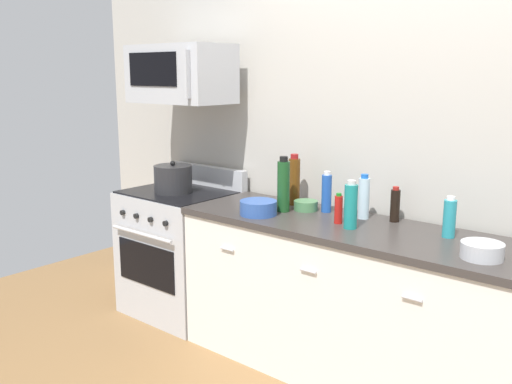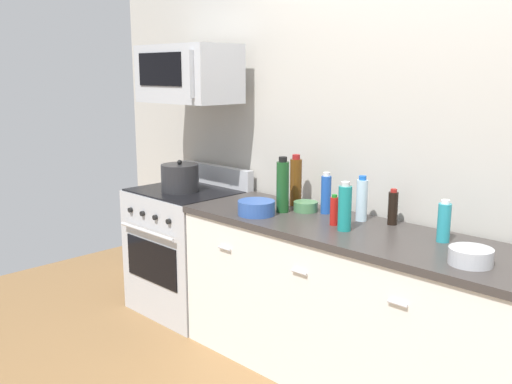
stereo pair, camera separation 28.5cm
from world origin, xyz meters
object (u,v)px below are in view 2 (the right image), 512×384
at_px(microwave, 188,74).
at_px(bottle_dish_soap, 444,222).
at_px(bottle_sparkling_teal, 345,208).
at_px(bowl_blue_mixing, 256,207).
at_px(bottle_soy_sauce_dark, 393,208).
at_px(stockpot, 180,178).
at_px(bowl_green_glaze, 306,206).
at_px(bottle_wine_green, 283,186).
at_px(bottle_water_clear, 362,200).
at_px(range_oven, 188,249).
at_px(bottle_wine_amber, 296,181).
at_px(bottle_hot_sauce_red, 334,211).
at_px(bowl_steel_prep, 471,256).
at_px(bottle_soda_blue, 326,194).

xyz_separation_m(microwave, bottle_dish_soap, (1.94, 0.07, -0.73)).
height_order(bottle_sparkling_teal, bowl_blue_mixing, bottle_sparkling_teal).
height_order(bottle_soy_sauce_dark, stockpot, stockpot).
bearing_deg(bowl_blue_mixing, bowl_green_glaze, 61.09).
bearing_deg(bottle_soy_sauce_dark, bottle_sparkling_teal, -112.48).
bearing_deg(bottle_wine_green, bottle_dish_soap, 6.16).
xyz_separation_m(bottle_wine_green, bottle_soy_sauce_dark, (0.64, 0.22, -0.07)).
relative_size(bottle_soy_sauce_dark, bowl_blue_mixing, 0.91).
distance_m(bottle_water_clear, bottle_sparkling_teal, 0.25).
bearing_deg(range_oven, bottle_dish_soap, 3.41).
bearing_deg(bottle_wine_green, bottle_wine_amber, 107.58).
xyz_separation_m(bottle_wine_green, bottle_hot_sauce_red, (0.41, -0.02, -0.08)).
xyz_separation_m(bottle_sparkling_teal, bowl_steel_prep, (0.73, -0.06, -0.09)).
height_order(bowl_green_glaze, stockpot, stockpot).
distance_m(bottle_hot_sauce_red, bottle_dish_soap, 0.60).
distance_m(bowl_green_glaze, stockpot, 1.05).
relative_size(bottle_wine_amber, bowl_blue_mixing, 1.47).
height_order(bottle_hot_sauce_red, stockpot, stockpot).
height_order(bottle_wine_green, bottle_hot_sauce_red, bottle_wine_green).
xyz_separation_m(bottle_soy_sauce_dark, bowl_steel_prep, (0.61, -0.35, -0.06)).
relative_size(bottle_dish_soap, bowl_green_glaze, 1.45).
relative_size(microwave, bottle_hot_sauce_red, 4.25).
bearing_deg(bottle_water_clear, range_oven, -172.97).
relative_size(range_oven, bowl_steel_prep, 5.49).
bearing_deg(bottle_soda_blue, stockpot, -169.24).
bearing_deg(bowl_steel_prep, bottle_wine_amber, 166.01).
relative_size(microwave, bowl_green_glaze, 4.98).
bearing_deg(stockpot, bottle_soda_blue, 10.76).
bearing_deg(bottle_dish_soap, bottle_soda_blue, 176.37).
height_order(bottle_soda_blue, bottle_sparkling_teal, bottle_sparkling_teal).
distance_m(bowl_steel_prep, stockpot, 2.19).
distance_m(bottle_soy_sauce_dark, bottle_dish_soap, 0.38).
relative_size(bottle_wine_green, bottle_dish_soap, 1.58).
height_order(bottle_soda_blue, bowl_green_glaze, bottle_soda_blue).
distance_m(bowl_blue_mixing, bowl_green_glaze, 0.32).
distance_m(bottle_wine_amber, bottle_hot_sauce_red, 0.53).
bearing_deg(bowl_steel_prep, bottle_hot_sauce_red, 172.68).
xyz_separation_m(bottle_wine_amber, bottle_hot_sauce_red, (0.47, -0.22, -0.07)).
bearing_deg(bowl_green_glaze, range_oven, -173.23).
xyz_separation_m(bottle_wine_green, bottle_dish_soap, (1.00, 0.11, -0.06)).
bearing_deg(bottle_soy_sauce_dark, bottle_soda_blue, -172.12).
bearing_deg(stockpot, range_oven, 90.00).
bearing_deg(bottle_hot_sauce_red, bottle_soy_sauce_dark, 46.57).
height_order(bottle_wine_amber, bottle_soda_blue, bottle_wine_amber).
bearing_deg(bottle_hot_sauce_red, bottle_wine_green, 176.64).
bearing_deg(bottle_soda_blue, bottle_wine_green, -143.30).
height_order(bottle_dish_soap, bottle_soda_blue, bottle_soda_blue).
bearing_deg(microwave, bottle_soy_sauce_dark, 6.50).
height_order(bottle_wine_green, bottle_soda_blue, bottle_wine_green).
distance_m(bottle_sparkling_teal, bowl_steel_prep, 0.74).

